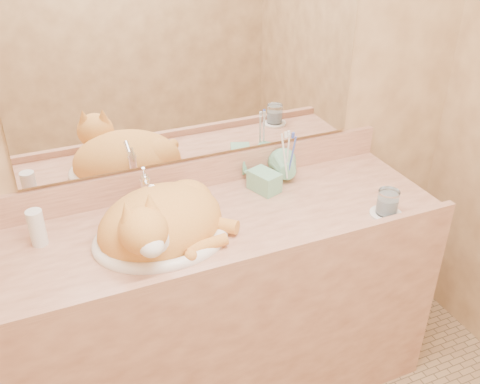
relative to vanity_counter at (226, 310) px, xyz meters
name	(u,v)px	position (x,y,z in m)	size (l,w,h in m)	color
wall_back	(194,89)	(0.00, 0.28, 0.82)	(2.40, 0.02, 2.50)	#976E44
vanity_counter	(226,310)	(0.00, 0.00, 0.00)	(1.60, 0.55, 0.85)	#955942
mirror	(193,51)	(0.00, 0.26, 0.97)	(1.30, 0.02, 0.80)	white
sink_basin	(160,221)	(-0.24, -0.02, 0.50)	(0.45, 0.38, 0.14)	white
faucet	(146,193)	(-0.24, 0.16, 0.51)	(0.04, 0.12, 0.17)	white
cat	(160,221)	(-0.24, -0.03, 0.50)	(0.45, 0.37, 0.24)	orange
soap_dispenser	(276,176)	(0.24, 0.08, 0.51)	(0.08, 0.08, 0.18)	#73B891
toothbrush_cup	(288,174)	(0.32, 0.13, 0.48)	(0.12, 0.12, 0.11)	#73B891
toothbrushes	(289,154)	(0.32, 0.13, 0.56)	(0.04, 0.04, 0.24)	silver
saucer	(386,214)	(0.55, -0.20, 0.43)	(0.12, 0.12, 0.01)	white
water_glass	(388,202)	(0.55, -0.20, 0.48)	(0.08, 0.08, 0.09)	silver
lotion_bottle	(37,228)	(-0.62, 0.11, 0.49)	(0.05, 0.05, 0.13)	silver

